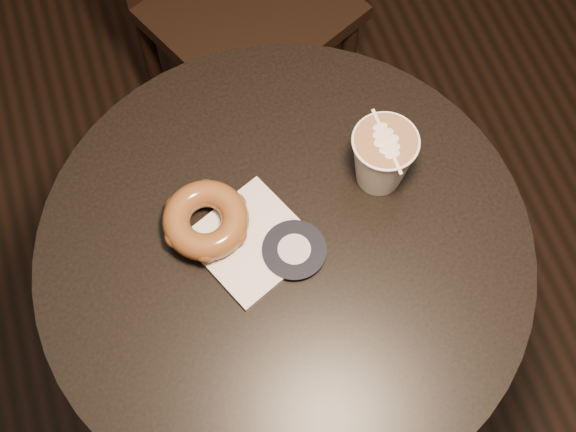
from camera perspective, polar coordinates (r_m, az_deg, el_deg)
The scene contains 4 objects.
cafe_table at distance 1.30m, azimuth -0.21°, elevation -5.66°, with size 0.70×0.70×0.75m.
pastry_bag at distance 1.12m, azimuth -2.61°, elevation -1.83°, with size 0.14×0.14×0.01m, color silver.
doughnut at distance 1.11m, azimuth -5.87°, elevation -0.28°, with size 0.12×0.12×0.04m, color brown.
latte_cup at distance 1.13m, azimuth 6.70°, elevation 4.05°, with size 0.09×0.09×0.10m, color white, non-canonical shape.
Camera 1 is at (-0.13, -0.41, 1.78)m, focal length 50.00 mm.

